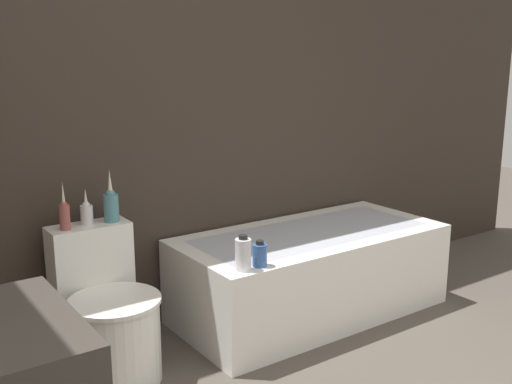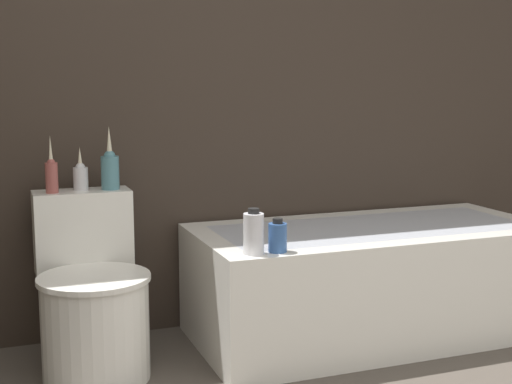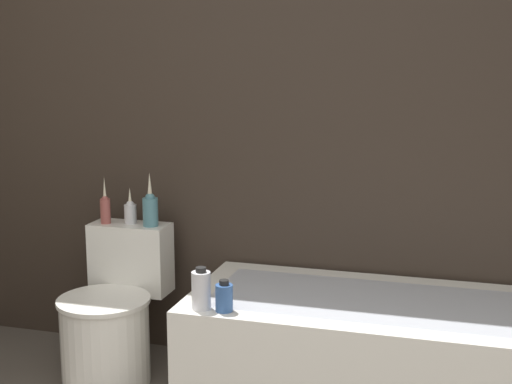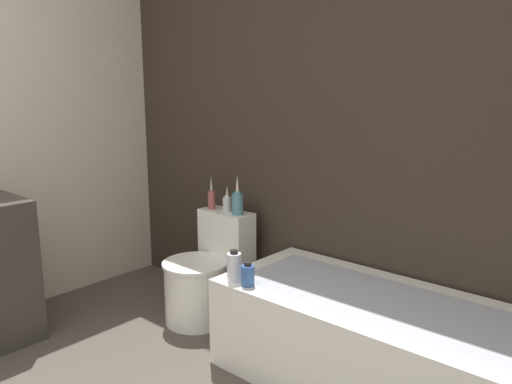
{
  "view_description": "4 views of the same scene",
  "coord_description": "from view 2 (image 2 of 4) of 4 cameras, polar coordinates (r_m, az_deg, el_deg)",
  "views": [
    {
      "loc": [
        -1.47,
        -0.71,
        1.51
      ],
      "look_at": [
        0.22,
        1.7,
        0.83
      ],
      "focal_mm": 42.0,
      "sensor_mm": 36.0,
      "label": 1
    },
    {
      "loc": [
        -0.87,
        -0.91,
        1.14
      ],
      "look_at": [
        0.1,
        1.69,
        0.71
      ],
      "focal_mm": 50.0,
      "sensor_mm": 36.0,
      "label": 2
    },
    {
      "loc": [
        1.02,
        -1.04,
        1.52
      ],
      "look_at": [
        0.22,
        1.74,
        0.96
      ],
      "focal_mm": 50.0,
      "sensor_mm": 36.0,
      "label": 3
    },
    {
      "loc": [
        1.8,
        -0.29,
        1.52
      ],
      "look_at": [
        0.07,
        1.7,
        0.97
      ],
      "focal_mm": 35.0,
      "sensor_mm": 36.0,
      "label": 4
    }
  ],
  "objects": [
    {
      "name": "bathtub",
      "position": [
        3.3,
        9.16,
        -6.93
      ],
      "size": [
        1.6,
        0.75,
        0.5
      ],
      "color": "white",
      "rests_on": "ground"
    },
    {
      "name": "vase_bronze",
      "position": [
        3.02,
        -11.6,
        1.88
      ],
      "size": [
        0.07,
        0.07,
        0.26
      ],
      "color": "teal",
      "rests_on": "toilet"
    },
    {
      "name": "shampoo_bottle_short",
      "position": [
        2.72,
        1.74,
        -3.61
      ],
      "size": [
        0.07,
        0.07,
        0.13
      ],
      "color": "#335999",
      "rests_on": "bathtub"
    },
    {
      "name": "toilet",
      "position": [
        2.9,
        -12.96,
        -8.52
      ],
      "size": [
        0.43,
        0.6,
        0.7
      ],
      "color": "white",
      "rests_on": "ground"
    },
    {
      "name": "shampoo_bottle_tall",
      "position": [
        2.68,
        -0.2,
        -3.3
      ],
      "size": [
        0.08,
        0.08,
        0.18
      ],
      "color": "silver",
      "rests_on": "bathtub"
    },
    {
      "name": "wall_back_tiled",
      "position": [
        3.3,
        -5.31,
        11.51
      ],
      "size": [
        6.4,
        0.06,
        2.6
      ],
      "color": "#332821",
      "rests_on": "ground_plane"
    },
    {
      "name": "vase_gold",
      "position": [
        2.98,
        -16.04,
        1.4
      ],
      "size": [
        0.05,
        0.05,
        0.23
      ],
      "color": "#994C47",
      "rests_on": "toilet"
    },
    {
      "name": "vase_silver",
      "position": [
        3.03,
        -13.86,
        1.29
      ],
      "size": [
        0.06,
        0.06,
        0.18
      ],
      "color": "silver",
      "rests_on": "toilet"
    }
  ]
}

